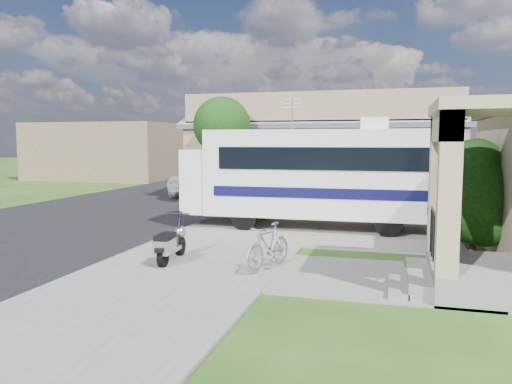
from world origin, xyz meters
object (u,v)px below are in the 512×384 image
(motorhome, at_px, (314,173))
(garden_hose, at_px, (415,269))
(pickup_truck, at_px, (209,181))
(van, at_px, (237,170))
(shrub, at_px, (477,196))
(scooter, at_px, (170,244))
(bicycle, at_px, (268,249))

(motorhome, xyz_separation_m, garden_hose, (2.88, -4.87, -1.62))
(motorhome, height_order, pickup_truck, motorhome)
(pickup_truck, bearing_deg, van, -85.68)
(shrub, height_order, pickup_truck, shrub)
(garden_hose, bearing_deg, scooter, -173.04)
(van, bearing_deg, pickup_truck, -75.80)
(motorhome, relative_size, shrub, 2.83)
(scooter, bearing_deg, bicycle, -4.37)
(van, relative_size, garden_hose, 13.39)
(shrub, xyz_separation_m, van, (-11.61, 17.80, -0.54))
(scooter, relative_size, bicycle, 1.00)
(van, xyz_separation_m, garden_hose, (10.20, -19.92, -0.78))
(scooter, xyz_separation_m, pickup_truck, (-4.28, 13.56, 0.28))
(shrub, relative_size, bicycle, 1.77)
(motorhome, xyz_separation_m, pickup_truck, (-6.58, 8.05, -0.98))
(scooter, bearing_deg, pickup_truck, 102.51)
(bicycle, xyz_separation_m, van, (-7.24, 20.52, 0.41))
(motorhome, height_order, bicycle, motorhome)
(motorhome, bearing_deg, shrub, -33.93)
(motorhome, xyz_separation_m, bicycle, (-0.08, -5.48, -1.25))
(pickup_truck, height_order, garden_hose, pickup_truck)
(pickup_truck, bearing_deg, garden_hose, 124.48)
(shrub, relative_size, garden_hose, 6.11)
(scooter, bearing_deg, van, 98.71)
(scooter, distance_m, van, 21.16)
(motorhome, xyz_separation_m, shrub, (4.29, -2.75, -0.30))
(scooter, relative_size, pickup_truck, 0.30)
(motorhome, bearing_deg, garden_hose, -60.69)
(scooter, xyz_separation_m, bicycle, (2.22, 0.03, 0.01))
(van, bearing_deg, shrub, -48.70)
(garden_hose, bearing_deg, van, 117.12)
(motorhome, height_order, scooter, motorhome)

